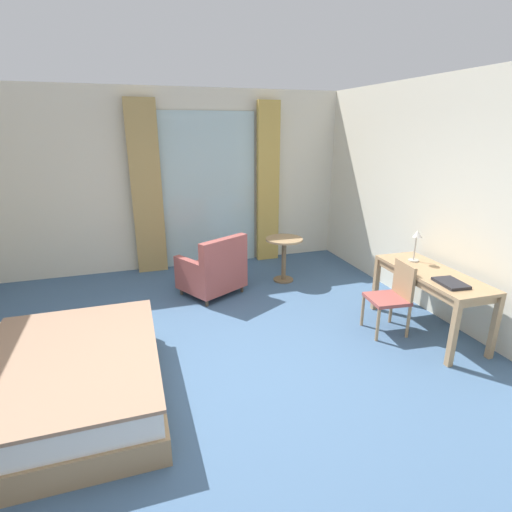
# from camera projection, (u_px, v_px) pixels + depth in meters

# --- Properties ---
(ground) EXTENTS (6.41, 7.30, 0.10)m
(ground) POSITION_uv_depth(u_px,v_px,m) (223.00, 378.00, 3.83)
(ground) COLOR #426084
(wall_back) EXTENTS (6.01, 0.12, 2.89)m
(wall_back) POSITION_uv_depth(u_px,v_px,m) (173.00, 181.00, 6.43)
(wall_back) COLOR silver
(wall_back) RESTS_ON ground
(wall_right) EXTENTS (0.12, 6.90, 2.89)m
(wall_right) POSITION_uv_depth(u_px,v_px,m) (485.00, 210.00, 4.22)
(wall_right) COLOR silver
(wall_right) RESTS_ON ground
(balcony_glass_door) EXTENTS (1.59, 0.02, 2.54)m
(balcony_glass_door) POSITION_uv_depth(u_px,v_px,m) (209.00, 191.00, 6.58)
(balcony_glass_door) COLOR silver
(balcony_glass_door) RESTS_ON ground
(curtain_panel_left) EXTENTS (0.47, 0.10, 2.72)m
(curtain_panel_left) POSITION_uv_depth(u_px,v_px,m) (147.00, 190.00, 6.16)
(curtain_panel_left) COLOR tan
(curtain_panel_left) RESTS_ON ground
(curtain_panel_right) EXTENTS (0.38, 0.10, 2.72)m
(curtain_panel_right) POSITION_uv_depth(u_px,v_px,m) (268.00, 184.00, 6.76)
(curtain_panel_right) COLOR tan
(curtain_panel_right) RESTS_ON ground
(bed) EXTENTS (2.22, 1.92, 1.07)m
(bed) POSITION_uv_depth(u_px,v_px,m) (16.00, 387.00, 3.22)
(bed) COLOR tan
(bed) RESTS_ON ground
(writing_desk) EXTENTS (0.61, 1.43, 0.74)m
(writing_desk) POSITION_uv_depth(u_px,v_px,m) (432.00, 279.00, 4.44)
(writing_desk) COLOR tan
(writing_desk) RESTS_ON ground
(desk_chair) EXTENTS (0.46, 0.45, 0.84)m
(desk_chair) POSITION_uv_depth(u_px,v_px,m) (393.00, 294.00, 4.49)
(desk_chair) COLOR #9E4C47
(desk_chair) RESTS_ON ground
(desk_lamp) EXTENTS (0.18, 0.19, 0.42)m
(desk_lamp) POSITION_uv_depth(u_px,v_px,m) (417.00, 239.00, 4.62)
(desk_lamp) COLOR #B7B2A8
(desk_lamp) RESTS_ON writing_desk
(closed_book) EXTENTS (0.27, 0.35, 0.03)m
(closed_book) POSITION_uv_depth(u_px,v_px,m) (451.00, 283.00, 4.05)
(closed_book) COLOR #232328
(closed_book) RESTS_ON writing_desk
(armchair_by_window) EXTENTS (1.01, 0.98, 0.88)m
(armchair_by_window) POSITION_uv_depth(u_px,v_px,m) (214.00, 271.00, 5.54)
(armchair_by_window) COLOR #9E4C47
(armchair_by_window) RESTS_ON ground
(round_cafe_table) EXTENTS (0.56, 0.56, 0.69)m
(round_cafe_table) POSITION_uv_depth(u_px,v_px,m) (284.00, 250.00, 6.00)
(round_cafe_table) COLOR tan
(round_cafe_table) RESTS_ON ground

